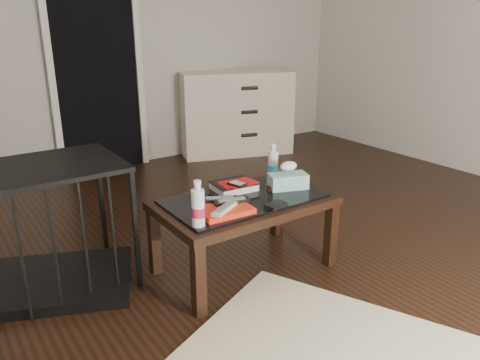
% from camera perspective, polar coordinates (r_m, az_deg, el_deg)
% --- Properties ---
extents(ground, '(5.00, 5.00, 0.00)m').
position_cam_1_polar(ground, '(3.09, 6.96, -8.87)').
color(ground, black).
rests_on(ground, ground).
extents(doorway, '(0.90, 0.08, 2.07)m').
position_cam_1_polar(doorway, '(4.73, -17.17, 13.26)').
color(doorway, black).
rests_on(doorway, ground).
extents(coffee_table, '(1.00, 0.60, 0.46)m').
position_cam_1_polar(coffee_table, '(2.73, 0.50, -3.41)').
color(coffee_table, black).
rests_on(coffee_table, ground).
extents(dresser, '(1.30, 0.85, 0.90)m').
position_cam_1_polar(dresser, '(5.22, -0.56, 8.20)').
color(dresser, beige).
rests_on(dresser, ground).
extents(pet_crate, '(1.06, 0.90, 0.71)m').
position_cam_1_polar(pet_crate, '(2.82, -22.78, -7.93)').
color(pet_crate, black).
rests_on(pet_crate, ground).
extents(magazines, '(0.29, 0.23, 0.03)m').
position_cam_1_polar(magazines, '(2.49, -1.99, -3.65)').
color(magazines, red).
rests_on(magazines, coffee_table).
extents(remote_silver, '(0.20, 0.14, 0.02)m').
position_cam_1_polar(remote_silver, '(2.44, -1.90, -3.49)').
color(remote_silver, silver).
rests_on(remote_silver, magazines).
extents(remote_black_front, '(0.21, 0.09, 0.02)m').
position_cam_1_polar(remote_black_front, '(2.54, -1.03, -2.56)').
color(remote_black_front, black).
rests_on(remote_black_front, magazines).
extents(remote_black_back, '(0.20, 0.13, 0.02)m').
position_cam_1_polar(remote_black_back, '(2.57, -2.51, -2.31)').
color(remote_black_back, black).
rests_on(remote_black_back, magazines).
extents(textbook, '(0.27, 0.22, 0.05)m').
position_cam_1_polar(textbook, '(2.82, -0.75, -0.73)').
color(textbook, black).
rests_on(textbook, coffee_table).
extents(dvd_mailers, '(0.20, 0.15, 0.01)m').
position_cam_1_polar(dvd_mailers, '(2.79, -0.50, -0.35)').
color(dvd_mailers, red).
rests_on(dvd_mailers, textbook).
extents(ipod, '(0.09, 0.12, 0.02)m').
position_cam_1_polar(ipod, '(2.74, -0.36, -0.47)').
color(ipod, black).
rests_on(ipod, dvd_mailers).
extents(flip_phone, '(0.10, 0.08, 0.02)m').
position_cam_1_polar(flip_phone, '(2.82, 4.31, -1.01)').
color(flip_phone, black).
rests_on(flip_phone, coffee_table).
extents(wallet, '(0.13, 0.09, 0.02)m').
position_cam_1_polar(wallet, '(2.57, 4.39, -3.09)').
color(wallet, black).
rests_on(wallet, coffee_table).
extents(water_bottle_left, '(0.08, 0.08, 0.24)m').
position_cam_1_polar(water_bottle_left, '(2.31, -5.15, -2.87)').
color(water_bottle_left, white).
rests_on(water_bottle_left, coffee_table).
extents(water_bottle_right, '(0.08, 0.08, 0.24)m').
position_cam_1_polar(water_bottle_right, '(2.97, 4.04, 2.22)').
color(water_bottle_right, silver).
rests_on(water_bottle_right, coffee_table).
extents(tissue_box, '(0.26, 0.19, 0.09)m').
position_cam_1_polar(tissue_box, '(2.85, 5.87, -0.12)').
color(tissue_box, teal).
rests_on(tissue_box, coffee_table).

